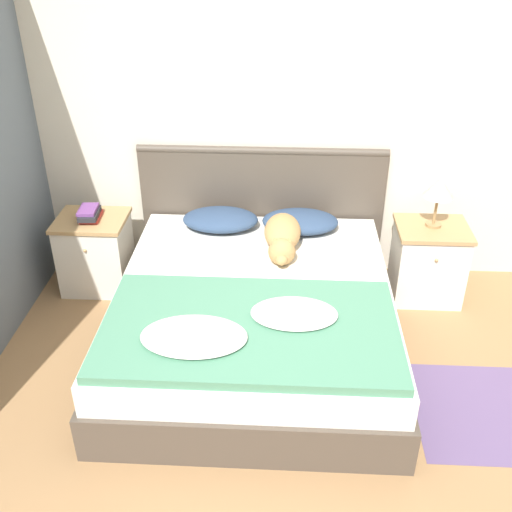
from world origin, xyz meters
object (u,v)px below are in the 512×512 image
at_px(nightstand_right, 428,262).
at_px(dog, 282,236).
at_px(pillow_left, 220,220).
at_px(bed, 254,318).
at_px(table_lamp, 439,190).
at_px(book_stack, 90,214).
at_px(pillow_right, 300,221).
at_px(nightstand_left, 96,253).

xyz_separation_m(nightstand_right, dog, (-1.05, -0.20, 0.29)).
bearing_deg(pillow_left, dog, -31.12).
relative_size(bed, pillow_left, 3.60).
xyz_separation_m(pillow_left, table_lamp, (1.51, -0.05, 0.29)).
distance_m(nightstand_right, pillow_left, 1.53).
distance_m(book_stack, table_lamp, 2.45).
relative_size(dog, book_stack, 2.81).
xyz_separation_m(pillow_left, book_stack, (-0.93, -0.08, 0.06)).
relative_size(bed, book_stack, 8.38).
bearing_deg(nightstand_right, pillow_right, 175.71).
bearing_deg(pillow_right, nightstand_left, -177.35).
distance_m(dog, book_stack, 1.40).
xyz_separation_m(bed, nightstand_right, (1.22, 0.69, 0.05)).
bearing_deg(book_stack, dog, -8.07).
xyz_separation_m(nightstand_left, pillow_left, (0.93, 0.07, 0.27)).
distance_m(nightstand_left, pillow_left, 0.97).
height_order(pillow_right, dog, dog).
distance_m(nightstand_left, table_lamp, 2.50).
xyz_separation_m(pillow_left, pillow_right, (0.58, 0.00, 0.00)).
height_order(pillow_left, pillow_right, same).
xyz_separation_m(nightstand_left, table_lamp, (2.44, 0.02, 0.56)).
xyz_separation_m(nightstand_left, dog, (1.38, -0.20, 0.29)).
xyz_separation_m(pillow_right, table_lamp, (0.93, -0.05, 0.29)).
bearing_deg(book_stack, pillow_left, 4.76).
height_order(bed, pillow_left, pillow_left).
distance_m(nightstand_left, nightstand_right, 2.44).
distance_m(pillow_left, table_lamp, 1.54).
xyz_separation_m(nightstand_right, table_lamp, (0.00, 0.02, 0.56)).
bearing_deg(pillow_right, nightstand_right, -4.29).
xyz_separation_m(nightstand_right, book_stack, (-2.44, -0.01, 0.32)).
relative_size(nightstand_left, pillow_right, 1.04).
distance_m(pillow_right, table_lamp, 0.98).
relative_size(bed, pillow_right, 3.60).
bearing_deg(dog, bed, -108.79).
bearing_deg(bed, nightstand_right, 29.41).
relative_size(bed, nightstand_right, 3.46).
height_order(book_stack, table_lamp, table_lamp).
bearing_deg(pillow_right, book_stack, -177.06).
bearing_deg(pillow_left, pillow_right, 0.00).
height_order(nightstand_left, table_lamp, table_lamp).
height_order(nightstand_left, nightstand_right, same).
distance_m(nightstand_right, table_lamp, 0.56).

